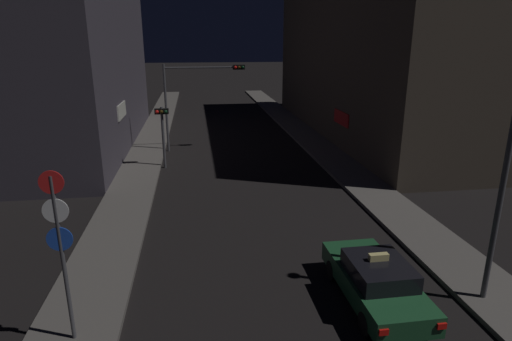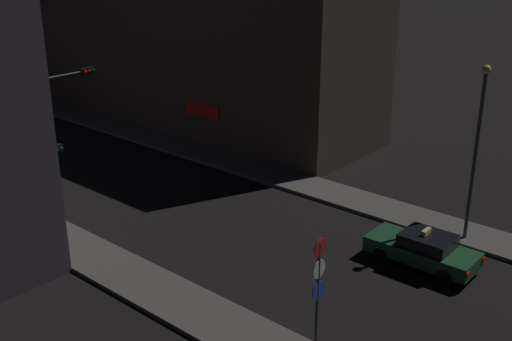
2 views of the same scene
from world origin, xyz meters
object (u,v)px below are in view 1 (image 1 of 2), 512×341
Objects in this scene: taxi at (375,280)px; traffic_light_left_kerb at (162,125)px; sign_pole_left at (60,242)px; street_lamp_near_block at (509,151)px; traffic_light_overhead at (196,88)px.

traffic_light_left_kerb is at bearing 114.84° from taxi.
sign_pole_left reaches higher than traffic_light_left_kerb.
street_lamp_near_block is (10.08, -15.30, 1.95)m from traffic_light_left_kerb.
sign_pole_left is at bearing -175.84° from taxi.
taxi is 1.01× the size of sign_pole_left.
taxi is 1.22× the size of traffic_light_left_kerb.
street_lamp_near_block is at bearing -7.31° from taxi.
taxi is 19.93m from traffic_light_overhead.
sign_pole_left is at bearing -179.05° from street_lamp_near_block.
street_lamp_near_block is at bearing 0.95° from sign_pole_left.
traffic_light_left_kerb is 15.55m from sign_pole_left.
taxi is 0.59× the size of street_lamp_near_block.
traffic_light_overhead is 0.78× the size of street_lamp_near_block.
traffic_light_overhead is 19.93m from sign_pole_left.
taxi is 5.02m from street_lamp_near_block.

